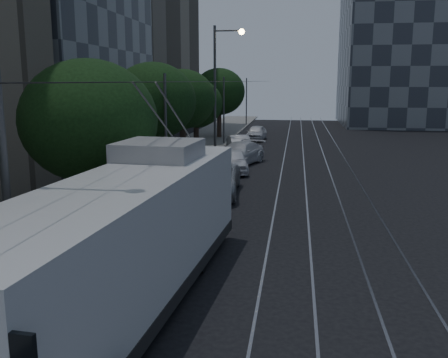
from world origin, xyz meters
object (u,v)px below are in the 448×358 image
car_white_a (234,161)px  car_white_d (256,133)px  pickup_silver (210,179)px  streetlamp_far (220,78)px  streetlamp_near (13,67)px  trolleybus (128,239)px  car_white_b (239,153)px  car_white_c (239,145)px

car_white_a → car_white_d: size_ratio=1.02×
pickup_silver → car_white_d: 23.98m
car_white_d → streetlamp_far: streetlamp_far is taller
car_white_d → car_white_a: bearing=-86.0°
car_white_a → streetlamp_near: size_ratio=0.44×
pickup_silver → streetlamp_far: bearing=93.1°
trolleybus → pickup_silver: (-0.14, 12.73, -0.96)m
trolleybus → car_white_b: size_ratio=2.51×
car_white_a → car_white_b: 3.05m
trolleybus → streetlamp_far: bearing=98.1°
car_white_b → car_white_d: car_white_b is taller
trolleybus → pickup_silver: trolleybus is taller
pickup_silver → car_white_b: 9.59m
car_white_c → streetlamp_near: size_ratio=0.44×
pickup_silver → streetlamp_near: (-1.95, -13.75, 5.11)m
car_white_c → streetlamp_far: size_ratio=0.45×
trolleybus → car_white_a: size_ratio=3.02×
car_white_b → streetlamp_far: bearing=131.0°
pickup_silver → car_white_b: bearing=84.3°
car_white_d → streetlamp_near: (-2.29, -37.73, 5.22)m
car_white_a → car_white_b: (0.00, 3.05, 0.02)m
pickup_silver → car_white_c: pickup_silver is taller
trolleybus → streetlamp_far: (-1.89, 27.37, 4.10)m
pickup_silver → car_white_c: (-0.21, 14.59, -0.11)m
car_white_b → pickup_silver: bearing=-73.5°
car_white_c → streetlamp_far: bearing=162.7°
car_white_b → trolleybus: bearing=-72.0°
car_white_b → car_white_c: 5.03m
car_white_d → pickup_silver: bearing=-86.8°
pickup_silver → car_white_c: 14.59m
streetlamp_far → car_white_a: bearing=-75.5°
trolleybus → car_white_b: trolleybus is taller
pickup_silver → car_white_b: pickup_silver is taller
car_white_a → car_white_b: bearing=81.3°
trolleybus → car_white_c: bearing=94.9°
trolleybus → car_white_c: (-0.35, 27.32, -1.07)m
car_white_b → streetlamp_near: bearing=-77.1°
pickup_silver → car_white_b: size_ratio=1.14×
car_white_c → trolleybus: bearing=-104.9°
car_white_d → streetlamp_near: bearing=-89.4°
trolleybus → car_white_c: size_ratio=2.99×
car_white_a → car_white_c: size_ratio=0.99×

